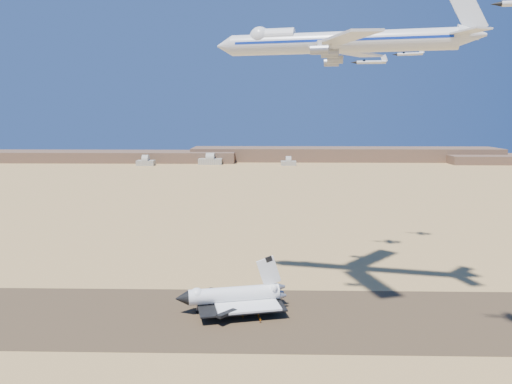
{
  "coord_description": "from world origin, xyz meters",
  "views": [
    {
      "loc": [
        13.87,
        -153.17,
        65.49
      ],
      "look_at": [
        10.06,
        8.0,
        39.89
      ],
      "focal_mm": 35.0,
      "sensor_mm": 36.0,
      "label": 1
    }
  ],
  "objects_px": {
    "crew_c": "(260,320)",
    "crew_a": "(243,316)",
    "shuttle": "(233,297)",
    "chase_jet_e": "(409,54)",
    "carrier_747": "(332,42)",
    "crew_b": "(259,316)",
    "chase_jet_d": "(370,62)"
  },
  "relations": [
    {
      "from": "crew_b",
      "to": "chase_jet_e",
      "type": "xyz_separation_m",
      "value": [
        66.47,
        81.07,
        90.84
      ]
    },
    {
      "from": "carrier_747",
      "to": "shuttle",
      "type": "bearing_deg",
      "value": -147.25
    },
    {
      "from": "crew_c",
      "to": "chase_jet_d",
      "type": "xyz_separation_m",
      "value": [
        45.26,
        68.09,
        85.78
      ]
    },
    {
      "from": "carrier_747",
      "to": "crew_a",
      "type": "xyz_separation_m",
      "value": [
        -28.83,
        -18.44,
        -87.64
      ]
    },
    {
      "from": "shuttle",
      "to": "chase_jet_e",
      "type": "xyz_separation_m",
      "value": [
        75.17,
        74.62,
        86.91
      ]
    },
    {
      "from": "crew_a",
      "to": "chase_jet_e",
      "type": "relative_size",
      "value": 0.12
    },
    {
      "from": "crew_b",
      "to": "carrier_747",
      "type": "bearing_deg",
      "value": -75.29
    },
    {
      "from": "shuttle",
      "to": "crew_a",
      "type": "relative_size",
      "value": 23.22
    },
    {
      "from": "crew_c",
      "to": "chase_jet_e",
      "type": "xyz_separation_m",
      "value": [
        65.92,
        84.58,
        90.93
      ]
    },
    {
      "from": "shuttle",
      "to": "crew_c",
      "type": "relative_size",
      "value": 22.44
    },
    {
      "from": "carrier_747",
      "to": "crew_c",
      "type": "distance_m",
      "value": 93.26
    },
    {
      "from": "chase_jet_e",
      "to": "crew_b",
      "type": "bearing_deg",
      "value": -113.4
    },
    {
      "from": "crew_a",
      "to": "crew_b",
      "type": "relative_size",
      "value": 0.88
    },
    {
      "from": "crew_b",
      "to": "chase_jet_e",
      "type": "bearing_deg",
      "value": -62.6
    },
    {
      "from": "shuttle",
      "to": "crew_a",
      "type": "height_order",
      "value": "shuttle"
    },
    {
      "from": "shuttle",
      "to": "crew_b",
      "type": "height_order",
      "value": "shuttle"
    },
    {
      "from": "carrier_747",
      "to": "crew_b",
      "type": "distance_m",
      "value": 92.56
    },
    {
      "from": "crew_b",
      "to": "chase_jet_e",
      "type": "relative_size",
      "value": 0.13
    },
    {
      "from": "carrier_747",
      "to": "chase_jet_d",
      "type": "distance_m",
      "value": 51.12
    },
    {
      "from": "shuttle",
      "to": "chase_jet_d",
      "type": "bearing_deg",
      "value": 33.69
    },
    {
      "from": "crew_c",
      "to": "chase_jet_d",
      "type": "height_order",
      "value": "chase_jet_d"
    },
    {
      "from": "crew_b",
      "to": "crew_c",
      "type": "xyz_separation_m",
      "value": [
        0.55,
        -3.52,
        -0.08
      ]
    },
    {
      "from": "shuttle",
      "to": "carrier_747",
      "type": "distance_m",
      "value": 90.47
    },
    {
      "from": "crew_b",
      "to": "crew_c",
      "type": "height_order",
      "value": "crew_b"
    },
    {
      "from": "shuttle",
      "to": "carrier_747",
      "type": "height_order",
      "value": "carrier_747"
    },
    {
      "from": "crew_c",
      "to": "carrier_747",
      "type": "bearing_deg",
      "value": -109.94
    },
    {
      "from": "crew_c",
      "to": "crew_a",
      "type": "bearing_deg",
      "value": -5.85
    },
    {
      "from": "crew_b",
      "to": "chase_jet_d",
      "type": "distance_m",
      "value": 116.67
    },
    {
      "from": "crew_b",
      "to": "chase_jet_e",
      "type": "height_order",
      "value": "chase_jet_e"
    },
    {
      "from": "crew_a",
      "to": "chase_jet_d",
      "type": "xyz_separation_m",
      "value": [
        50.92,
        64.51,
        85.8
      ]
    },
    {
      "from": "crew_a",
      "to": "chase_jet_e",
      "type": "distance_m",
      "value": 141.27
    },
    {
      "from": "shuttle",
      "to": "crew_b",
      "type": "distance_m",
      "value": 11.52
    }
  ]
}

